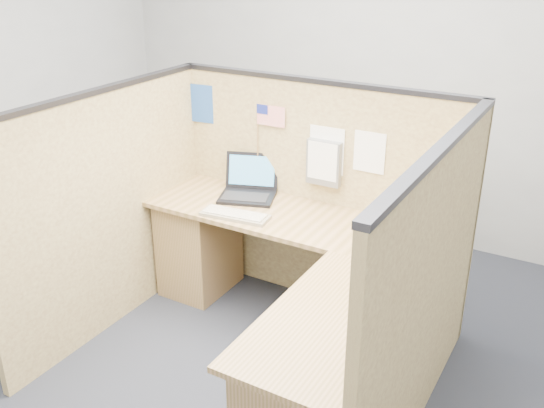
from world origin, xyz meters
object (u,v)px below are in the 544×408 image
Objects in this scene: l_desk at (290,301)px; mouse at (397,250)px; keyboard at (235,215)px; laptop at (252,186)px.

mouse is (0.53, 0.25, 0.36)m from l_desk.
keyboard is at bearing -177.18° from mouse.
l_desk is at bearing -154.31° from mouse.
mouse is (1.12, -0.30, -0.04)m from laptop.
keyboard is 4.51× the size of mouse.
laptop is 0.37m from keyboard.
l_desk is at bearing -63.00° from laptop.
laptop is at bearing 97.73° from keyboard.
l_desk is 0.64m from keyboard.
laptop is at bearing 164.83° from mouse.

